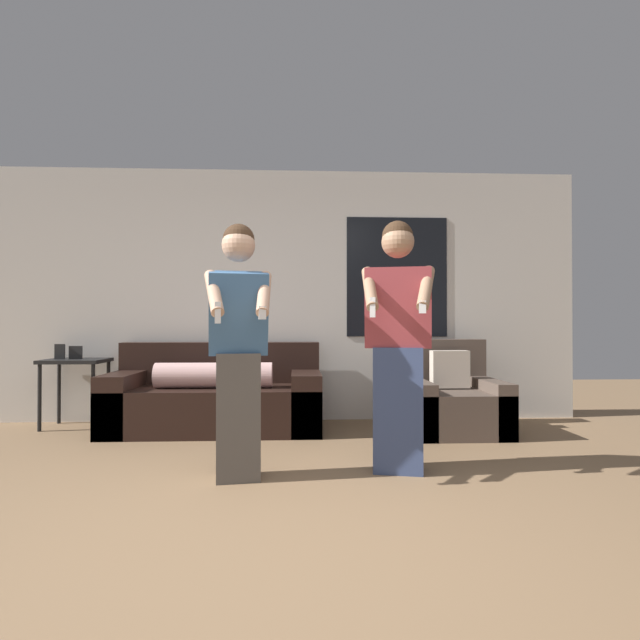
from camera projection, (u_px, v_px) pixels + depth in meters
ground_plane at (272, 564)px, 2.12m from camera, size 14.00×14.00×0.00m
wall_back at (289, 295)px, 5.41m from camera, size 6.32×0.07×2.70m
couch at (217, 398)px, 4.88m from camera, size 2.03×0.90×0.84m
armchair at (450, 401)px, 4.83m from camera, size 0.88×0.94×0.88m
side_table at (75, 369)px, 5.01m from camera, size 0.59×0.47×0.83m
person_left at (238, 347)px, 3.30m from camera, size 0.44×0.54×1.69m
person_right at (398, 344)px, 3.49m from camera, size 0.52×0.53×1.76m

